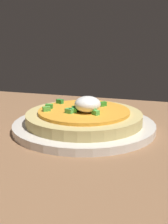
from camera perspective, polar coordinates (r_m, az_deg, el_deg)
dining_table at (r=51.12cm, az=-8.47°, el=-7.70°), size 92.53×76.06×2.34cm
plate at (r=59.07cm, az=-0.00°, el=-2.49°), size 25.39×25.39×1.31cm
pizza at (r=58.45cm, az=0.02°, el=-0.71°), size 20.70×20.70×5.13cm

